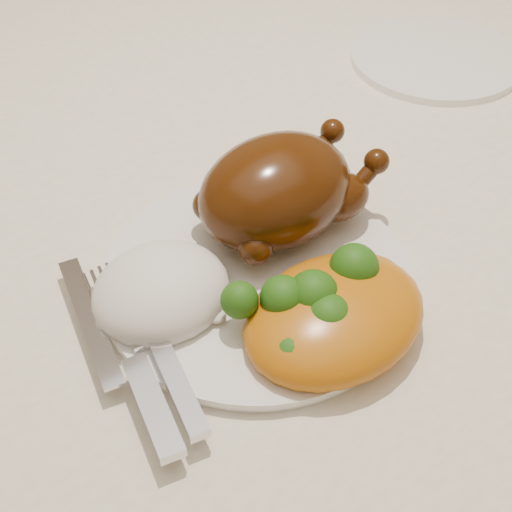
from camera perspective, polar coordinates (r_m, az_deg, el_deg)
dining_table at (r=0.75m, az=-2.27°, el=-0.05°), size 1.60×0.90×0.76m
tablecloth at (r=0.70m, az=-2.44°, el=4.25°), size 1.73×1.03×0.18m
dinner_plate at (r=0.57m, az=0.00°, el=-1.80°), size 0.25×0.25×0.01m
side_plate at (r=0.88m, az=14.13°, el=15.10°), size 0.25×0.25×0.01m
roast_chicken at (r=0.58m, az=1.91°, el=5.34°), size 0.17×0.11×0.09m
rice_mound at (r=0.55m, az=-7.59°, el=-2.85°), size 0.11×0.10×0.06m
mac_and_cheese at (r=0.53m, az=6.23°, el=-4.37°), size 0.15×0.12×0.06m
cutlery at (r=0.51m, az=-9.04°, el=-8.79°), size 0.06×0.21×0.01m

